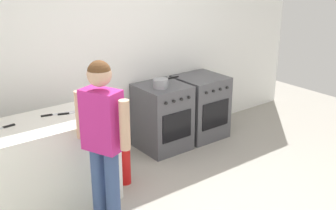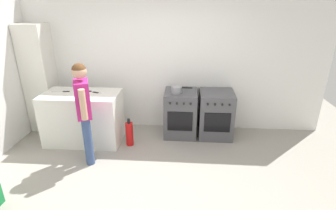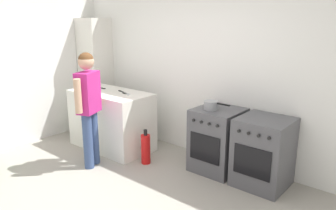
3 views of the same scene
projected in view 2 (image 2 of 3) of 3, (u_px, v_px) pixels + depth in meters
ground_plane at (151, 187)px, 3.58m from camera, size 8.00×8.00×0.00m
back_wall at (163, 62)px, 4.89m from camera, size 6.00×0.10×2.60m
counter_unit at (83, 118)px, 4.61m from camera, size 1.30×0.70×0.90m
oven_left at (180, 113)px, 4.85m from camera, size 0.58×0.62×0.85m
oven_right at (216, 114)px, 4.81m from camera, size 0.60×0.62×0.85m
pot at (177, 90)px, 4.61m from camera, size 0.37×0.19×0.11m
knife_paring at (97, 93)px, 4.47m from camera, size 0.21×0.09×0.01m
knife_carving at (93, 92)px, 4.52m from camera, size 0.33×0.10×0.01m
knife_chef at (61, 92)px, 4.53m from camera, size 0.31×0.06×0.01m
person at (84, 106)px, 3.83m from camera, size 0.31×0.53×1.57m
fire_extinguisher at (129, 134)px, 4.55m from camera, size 0.13×0.13×0.50m
larder_cabinet at (40, 79)px, 4.91m from camera, size 0.48×0.44×2.00m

